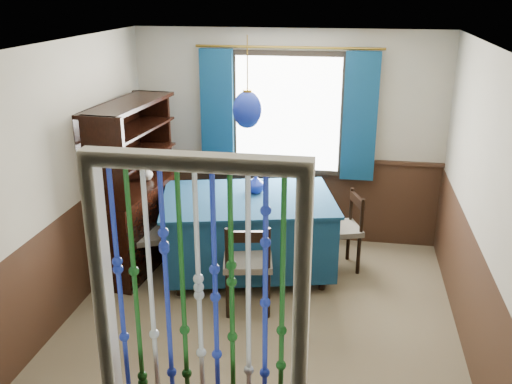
% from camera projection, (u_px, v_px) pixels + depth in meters
% --- Properties ---
extents(floor, '(4.00, 4.00, 0.00)m').
position_uv_depth(floor, '(259.00, 323.00, 5.27)').
color(floor, brown).
rests_on(floor, ground).
extents(ceiling, '(4.00, 4.00, 0.00)m').
position_uv_depth(ceiling, '(260.00, 45.00, 4.41)').
color(ceiling, silver).
rests_on(ceiling, ground).
extents(wall_back, '(3.60, 0.00, 3.60)m').
position_uv_depth(wall_back, '(288.00, 138.00, 6.69)').
color(wall_back, '#B8AF97').
rests_on(wall_back, ground).
extents(wall_front, '(3.60, 0.00, 3.60)m').
position_uv_depth(wall_front, '(197.00, 327.00, 2.99)').
color(wall_front, '#B8AF97').
rests_on(wall_front, ground).
extents(wall_left, '(0.00, 4.00, 4.00)m').
position_uv_depth(wall_left, '(63.00, 185.00, 5.13)').
color(wall_left, '#B8AF97').
rests_on(wall_left, ground).
extents(wall_right, '(0.00, 4.00, 4.00)m').
position_uv_depth(wall_right, '(482.00, 210.00, 4.55)').
color(wall_right, '#B8AF97').
rests_on(wall_right, ground).
extents(wainscot_back, '(3.60, 0.00, 3.60)m').
position_uv_depth(wainscot_back, '(286.00, 198.00, 6.94)').
color(wainscot_back, '#372115').
rests_on(wainscot_back, ground).
extents(wainscot_left, '(0.00, 4.00, 4.00)m').
position_uv_depth(wainscot_left, '(73.00, 260.00, 5.38)').
color(wainscot_left, '#372115').
rests_on(wainscot_left, ground).
extents(wainscot_right, '(0.00, 4.00, 4.00)m').
position_uv_depth(wainscot_right, '(468.00, 292.00, 4.81)').
color(wainscot_right, '#372115').
rests_on(wainscot_right, ground).
extents(window, '(1.32, 0.12, 1.42)m').
position_uv_depth(window, '(288.00, 114.00, 6.54)').
color(window, black).
rests_on(window, wall_back).
extents(doorway, '(1.16, 0.12, 2.18)m').
position_uv_depth(doorway, '(201.00, 353.00, 3.11)').
color(doorway, silver).
rests_on(doorway, ground).
extents(dining_table, '(2.02, 1.62, 0.86)m').
position_uv_depth(dining_table, '(248.00, 230.00, 6.07)').
color(dining_table, navy).
rests_on(dining_table, floor).
extents(chair_near, '(0.52, 0.51, 0.91)m').
position_uv_depth(chair_near, '(248.00, 264.00, 5.34)').
color(chair_near, black).
rests_on(chair_near, floor).
extents(chair_far, '(0.53, 0.51, 0.93)m').
position_uv_depth(chair_far, '(246.00, 205.00, 6.73)').
color(chair_far, black).
rests_on(chair_far, floor).
extents(chair_left, '(0.56, 0.57, 0.86)m').
position_uv_depth(chair_left, '(147.00, 236.00, 5.98)').
color(chair_left, black).
rests_on(chair_left, floor).
extents(chair_right, '(0.52, 0.54, 0.86)m').
position_uv_depth(chair_right, '(343.00, 229.00, 6.16)').
color(chair_right, black).
rests_on(chair_right, floor).
extents(sideboard, '(0.60, 1.43, 1.82)m').
position_uv_depth(sideboard, '(135.00, 211.00, 6.21)').
color(sideboard, black).
rests_on(sideboard, floor).
extents(pendant_lamp, '(0.30, 0.30, 0.90)m').
position_uv_depth(pendant_lamp, '(248.00, 110.00, 5.62)').
color(pendant_lamp, olive).
rests_on(pendant_lamp, ceiling).
extents(vase_table, '(0.22, 0.22, 0.19)m').
position_uv_depth(vase_table, '(256.00, 184.00, 6.06)').
color(vase_table, navy).
rests_on(vase_table, dining_table).
extents(bowl_shelf, '(0.31, 0.31, 0.06)m').
position_uv_depth(bowl_shelf, '(127.00, 161.00, 5.74)').
color(bowl_shelf, beige).
rests_on(bowl_shelf, sideboard).
extents(vase_sideboard, '(0.21, 0.21, 0.17)m').
position_uv_depth(vase_sideboard, '(146.00, 172.00, 6.30)').
color(vase_sideboard, beige).
rests_on(vase_sideboard, sideboard).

